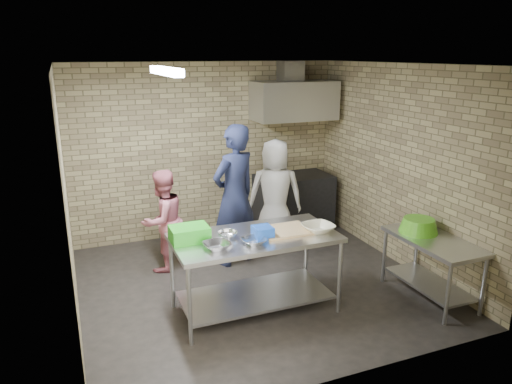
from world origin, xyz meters
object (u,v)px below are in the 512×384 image
side_counter (431,268)px  woman_white (275,194)px  man_navy (235,196)px  prep_table (255,273)px  bottle_red (292,104)px  blue_tub (263,232)px  woman_pink (163,221)px  bottle_green (314,104)px  green_crate (189,234)px  stove (293,202)px  green_basin (419,225)px

side_counter → woman_white: bearing=116.2°
man_navy → side_counter: bearing=111.9°
prep_table → man_navy: man_navy is taller
bottle_red → prep_table: bearing=-123.3°
prep_table → blue_tub: 0.53m
woman_white → man_navy: bearing=44.0°
woman_pink → woman_white: bearing=154.1°
bottle_red → woman_white: (-0.66, -0.85, -1.21)m
woman_pink → woman_white: size_ratio=0.84×
prep_table → bottle_green: size_ratio=12.03×
side_counter → green_crate: bearing=167.0°
stove → man_navy: size_ratio=0.62×
blue_tub → woman_white: (0.92, 1.73, -0.15)m
prep_table → bottle_red: size_ratio=10.03×
woman_white → side_counter: bearing=136.8°
green_crate → green_basin: (2.71, -0.38, -0.15)m
prep_table → green_basin: 2.06m
bottle_green → man_navy: bearing=-147.0°
bottle_red → man_navy: (-1.40, -1.17, -1.06)m
green_crate → side_counter: bearing=-13.0°
green_basin → side_counter: bearing=-85.4°
prep_table → stove: 2.74m
blue_tub → green_basin: blue_tub is taller
side_counter → bottle_green: size_ratio=8.00×
woman_pink → woman_white: (1.70, 0.16, 0.13)m
prep_table → stove: bearing=54.8°
blue_tub → bottle_green: bottle_green is taller
stove → bottle_green: bottle_green is taller
blue_tub → woman_white: woman_white is taller
blue_tub → green_basin: 1.97m
side_counter → woman_white: 2.43m
green_basin → man_navy: man_navy is taller
bottle_green → woman_white: bearing=-141.3°
green_basin → stove: bearing=99.8°
woman_pink → bottle_green: bearing=168.7°
prep_table → green_crate: size_ratio=4.50×
green_basin → woman_white: woman_white is taller
green_basin → bottle_green: 2.98m
prep_table → man_navy: (0.23, 1.31, 0.52)m
bottle_red → bottle_green: bottle_red is taller
side_counter → bottle_green: 3.41m
green_crate → bottle_green: bottle_green is taller
bottle_red → man_navy: bearing=-140.1°
bottle_red → man_navy: 2.11m
green_basin → man_navy: bearing=138.6°
man_navy → woman_white: (0.75, 0.32, -0.15)m
blue_tub → side_counter: bearing=-11.7°
blue_tub → bottle_green: size_ratio=1.34×
side_counter → bottle_green: (0.00, 2.99, 1.64)m
stove → green_crate: green_crate is taller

